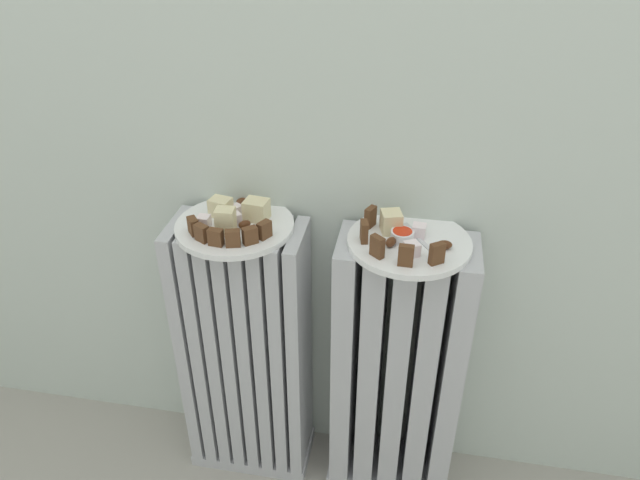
# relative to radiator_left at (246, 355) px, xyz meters

# --- Properties ---
(radiator_left) EXTENTS (0.29, 0.15, 0.67)m
(radiator_left) POSITION_rel_radiator_left_xyz_m (0.00, 0.00, 0.00)
(radiator_left) COLOR #B2B2B7
(radiator_left) RESTS_ON ground_plane
(radiator_right) EXTENTS (0.29, 0.15, 0.67)m
(radiator_right) POSITION_rel_radiator_left_xyz_m (0.35, 0.00, 0.00)
(radiator_right) COLOR #B2B2B7
(radiator_right) RESTS_ON ground_plane
(plate_left) EXTENTS (0.24, 0.24, 0.01)m
(plate_left) POSITION_rel_radiator_left_xyz_m (0.00, -0.00, 0.35)
(plate_left) COLOR white
(plate_left) RESTS_ON radiator_left
(plate_right) EXTENTS (0.24, 0.24, 0.01)m
(plate_right) POSITION_rel_radiator_left_xyz_m (0.35, -0.00, 0.35)
(plate_right) COLOR white
(plate_right) RESTS_ON radiator_right
(dark_cake_slice_left_0) EXTENTS (0.03, 0.03, 0.03)m
(dark_cake_slice_left_0) POSITION_rel_radiator_left_xyz_m (-0.07, -0.05, 0.37)
(dark_cake_slice_left_0) COLOR #56351E
(dark_cake_slice_left_0) RESTS_ON plate_left
(dark_cake_slice_left_1) EXTENTS (0.03, 0.03, 0.03)m
(dark_cake_slice_left_1) POSITION_rel_radiator_left_xyz_m (-0.04, -0.07, 0.37)
(dark_cake_slice_left_1) COLOR #56351E
(dark_cake_slice_left_1) RESTS_ON plate_left
(dark_cake_slice_left_2) EXTENTS (0.03, 0.02, 0.03)m
(dark_cake_slice_left_2) POSITION_rel_radiator_left_xyz_m (-0.01, -0.08, 0.37)
(dark_cake_slice_left_2) COLOR #56351E
(dark_cake_slice_left_2) RESTS_ON plate_left
(dark_cake_slice_left_3) EXTENTS (0.03, 0.02, 0.03)m
(dark_cake_slice_left_3) POSITION_rel_radiator_left_xyz_m (0.02, -0.08, 0.37)
(dark_cake_slice_left_3) COLOR #56351E
(dark_cake_slice_left_3) RESTS_ON plate_left
(dark_cake_slice_left_4) EXTENTS (0.03, 0.03, 0.03)m
(dark_cake_slice_left_4) POSITION_rel_radiator_left_xyz_m (0.05, -0.06, 0.37)
(dark_cake_slice_left_4) COLOR #56351E
(dark_cake_slice_left_4) RESTS_ON plate_left
(dark_cake_slice_left_5) EXTENTS (0.03, 0.03, 0.03)m
(dark_cake_slice_left_5) POSITION_rel_radiator_left_xyz_m (0.07, -0.04, 0.37)
(dark_cake_slice_left_5) COLOR #56351E
(dark_cake_slice_left_5) RESTS_ON plate_left
(marble_cake_slice_left_0) EXTENTS (0.05, 0.04, 0.04)m
(marble_cake_slice_left_0) POSITION_rel_radiator_left_xyz_m (-0.04, 0.03, 0.37)
(marble_cake_slice_left_0) COLOR beige
(marble_cake_slice_left_0) RESTS_ON plate_left
(marble_cake_slice_left_1) EXTENTS (0.04, 0.03, 0.05)m
(marble_cake_slice_left_1) POSITION_rel_radiator_left_xyz_m (-0.00, -0.04, 0.38)
(marble_cake_slice_left_1) COLOR beige
(marble_cake_slice_left_1) RESTS_ON plate_left
(marble_cake_slice_left_2) EXTENTS (0.05, 0.04, 0.04)m
(marble_cake_slice_left_2) POSITION_rel_radiator_left_xyz_m (0.04, 0.03, 0.37)
(marble_cake_slice_left_2) COLOR beige
(marble_cake_slice_left_2) RESTS_ON plate_left
(turkish_delight_left_0) EXTENTS (0.03, 0.03, 0.02)m
(turkish_delight_left_0) POSITION_rel_radiator_left_xyz_m (0.00, 0.00, 0.36)
(turkish_delight_left_0) COLOR white
(turkish_delight_left_0) RESTS_ON plate_left
(turkish_delight_left_1) EXTENTS (0.02, 0.02, 0.02)m
(turkish_delight_left_1) POSITION_rel_radiator_left_xyz_m (-0.05, -0.02, 0.37)
(turkish_delight_left_1) COLOR white
(turkish_delight_left_1) RESTS_ON plate_left
(turkish_delight_left_2) EXTENTS (0.03, 0.03, 0.02)m
(turkish_delight_left_2) POSITION_rel_radiator_left_xyz_m (-0.01, 0.04, 0.36)
(turkish_delight_left_2) COLOR white
(turkish_delight_left_2) RESTS_ON plate_left
(medjool_date_left_0) EXTENTS (0.03, 0.03, 0.02)m
(medjool_date_left_0) POSITION_rel_radiator_left_xyz_m (-0.01, 0.07, 0.36)
(medjool_date_left_0) COLOR #4C2814
(medjool_date_left_0) RESTS_ON plate_left
(medjool_date_left_1) EXTENTS (0.03, 0.03, 0.02)m
(medjool_date_left_1) POSITION_rel_radiator_left_xyz_m (0.02, -0.01, 0.36)
(medjool_date_left_1) COLOR #4C2814
(medjool_date_left_1) RESTS_ON plate_left
(dark_cake_slice_right_0) EXTENTS (0.02, 0.03, 0.04)m
(dark_cake_slice_right_0) POSITION_rel_radiator_left_xyz_m (0.27, 0.04, 0.37)
(dark_cake_slice_right_0) COLOR #56351E
(dark_cake_slice_right_0) RESTS_ON plate_right
(dark_cake_slice_right_1) EXTENTS (0.02, 0.03, 0.04)m
(dark_cake_slice_right_1) POSITION_rel_radiator_left_xyz_m (0.26, -0.02, 0.37)
(dark_cake_slice_right_1) COLOR #56351E
(dark_cake_slice_right_1) RESTS_ON plate_right
(dark_cake_slice_right_2) EXTENTS (0.03, 0.03, 0.04)m
(dark_cake_slice_right_2) POSITION_rel_radiator_left_xyz_m (0.29, -0.07, 0.37)
(dark_cake_slice_right_2) COLOR #56351E
(dark_cake_slice_right_2) RESTS_ON plate_right
(dark_cake_slice_right_3) EXTENTS (0.03, 0.01, 0.04)m
(dark_cake_slice_right_3) POSITION_rel_radiator_left_xyz_m (0.34, -0.09, 0.37)
(dark_cake_slice_right_3) COLOR #56351E
(dark_cake_slice_right_3) RESTS_ON plate_right
(dark_cake_slice_right_4) EXTENTS (0.03, 0.03, 0.04)m
(dark_cake_slice_right_4) POSITION_rel_radiator_left_xyz_m (0.40, -0.07, 0.37)
(dark_cake_slice_right_4) COLOR #56351E
(dark_cake_slice_right_4) RESTS_ON plate_right
(marble_cake_slice_right_0) EXTENTS (0.05, 0.05, 0.04)m
(marble_cake_slice_right_0) POSITION_rel_radiator_left_xyz_m (0.31, 0.02, 0.37)
(marble_cake_slice_right_0) COLOR beige
(marble_cake_slice_right_0) RESTS_ON plate_right
(turkish_delight_right_0) EXTENTS (0.03, 0.03, 0.02)m
(turkish_delight_right_0) POSITION_rel_radiator_left_xyz_m (0.36, 0.02, 0.37)
(turkish_delight_right_0) COLOR white
(turkish_delight_right_0) RESTS_ON plate_right
(turkish_delight_right_1) EXTENTS (0.03, 0.03, 0.03)m
(turkish_delight_right_1) POSITION_rel_radiator_left_xyz_m (0.35, -0.05, 0.37)
(turkish_delight_right_1) COLOR white
(turkish_delight_right_1) RESTS_ON plate_right
(medjool_date_right_0) EXTENTS (0.03, 0.02, 0.02)m
(medjool_date_right_0) POSITION_rel_radiator_left_xyz_m (0.41, -0.02, 0.36)
(medjool_date_right_0) COLOR #4C2814
(medjool_date_right_0) RESTS_ON plate_right
(medjool_date_right_1) EXTENTS (0.03, 0.03, 0.02)m
(medjool_date_right_1) POSITION_rel_radiator_left_xyz_m (0.31, -0.03, 0.36)
(medjool_date_right_1) COLOR #4C2814
(medjool_date_right_1) RESTS_ON plate_right
(jam_bowl_right) EXTENTS (0.04, 0.04, 0.02)m
(jam_bowl_right) POSITION_rel_radiator_left_xyz_m (0.33, -0.00, 0.37)
(jam_bowl_right) COLOR white
(jam_bowl_right) RESTS_ON plate_right
(fork) EXTENTS (0.07, 0.09, 0.00)m
(fork) POSITION_rel_radiator_left_xyz_m (0.35, 0.02, 0.35)
(fork) COLOR silver
(fork) RESTS_ON plate_right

